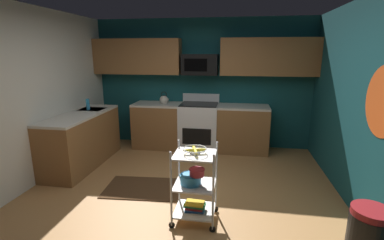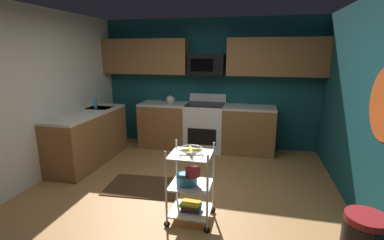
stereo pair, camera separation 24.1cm
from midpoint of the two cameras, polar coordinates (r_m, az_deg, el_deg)
floor at (r=3.93m, az=-1.29°, el=-16.21°), size 4.40×4.80×0.04m
wall_back at (r=5.82m, az=4.66°, el=7.38°), size 4.52×0.06×2.60m
wall_left at (r=4.56m, az=-29.72°, el=3.85°), size 0.06×4.80×2.60m
wall_right at (r=3.62m, az=35.14°, el=1.02°), size 0.06×4.80×2.60m
counter_run at (r=5.40m, az=-4.69°, el=-2.18°), size 3.56×2.33×0.92m
oven_range at (r=5.66m, az=3.87°, el=-1.27°), size 0.76×0.65×1.10m
upper_cabinets at (r=5.60m, az=4.49°, el=12.77°), size 4.40×0.33×0.70m
microwave at (r=5.58m, az=4.26°, el=11.23°), size 0.70×0.39×0.40m
rolling_cart at (r=3.30m, az=1.90°, el=-13.10°), size 0.53×0.44×0.91m
fruit_bowl at (r=3.13m, az=1.96°, el=-6.17°), size 0.27×0.27×0.07m
mixing_bowl_large at (r=3.28m, az=1.06°, el=-11.98°), size 0.25×0.25×0.11m
mixing_bowl_small at (r=3.21m, az=2.34°, el=-10.61°), size 0.18×0.18×0.08m
book_stack at (r=3.43m, az=1.86°, el=-17.23°), size 0.26×0.19×0.10m
kettle at (r=5.70m, az=-3.23°, el=4.19°), size 0.21×0.18×0.26m
dish_soap_bottle at (r=5.43m, az=-18.01°, el=3.31°), size 0.06×0.06×0.20m
floor_rug at (r=4.27m, az=-8.05°, el=-13.33°), size 1.15×0.78×0.01m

